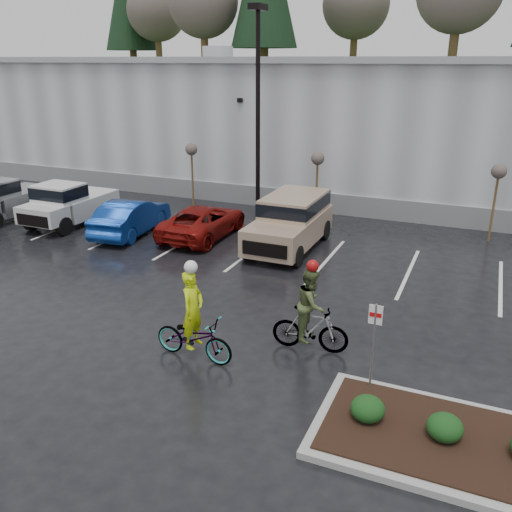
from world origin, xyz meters
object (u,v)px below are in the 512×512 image
at_px(cyclist_hivis, 194,329).
at_px(pickup_white, 74,201).
at_px(lamppost, 258,94).
at_px(fire_lane_sign, 374,337).
at_px(suv_tan, 289,223).
at_px(sapling_west, 191,153).
at_px(car_blue, 131,217).
at_px(cyclist_olive, 311,318).
at_px(sapling_mid, 318,162).
at_px(pickup_silver, 9,197).
at_px(sapling_east, 498,176).
at_px(car_red, 203,221).

bearing_deg(cyclist_hivis, pickup_white, 55.42).
relative_size(lamppost, fire_lane_sign, 4.19).
relative_size(lamppost, suv_tan, 1.81).
distance_m(sapling_west, pickup_white, 6.08).
xyz_separation_m(car_blue, cyclist_olive, (10.13, -6.46, 0.14)).
relative_size(sapling_west, sapling_mid, 1.00).
bearing_deg(pickup_silver, fire_lane_sign, -22.14).
bearing_deg(sapling_west, car_blue, -91.98).
bearing_deg(pickup_white, sapling_west, 52.17).
height_order(sapling_east, suv_tan, sapling_east).
relative_size(sapling_west, fire_lane_sign, 1.45).
relative_size(pickup_white, cyclist_hivis, 1.98).
height_order(sapling_west, pickup_silver, sapling_west).
bearing_deg(fire_lane_sign, pickup_white, 151.93).
bearing_deg(sapling_west, pickup_white, -127.83).
xyz_separation_m(pickup_white, suv_tan, (10.28, 0.41, 0.05)).
xyz_separation_m(sapling_west, car_red, (2.87, -4.20, -2.05)).
height_order(sapling_mid, pickup_silver, sapling_mid).
bearing_deg(cyclist_hivis, sapling_east, -23.86).
distance_m(fire_lane_sign, suv_tan, 10.01).
bearing_deg(sapling_east, pickup_silver, -166.20).
height_order(fire_lane_sign, suv_tan, fire_lane_sign).
distance_m(lamppost, cyclist_olive, 12.99).
distance_m(sapling_west, car_red, 5.48).
bearing_deg(sapling_mid, pickup_silver, -159.09).
xyz_separation_m(pickup_white, car_red, (6.44, 0.41, -0.31)).
bearing_deg(sapling_west, cyclist_hivis, -60.35).
bearing_deg(car_red, lamppost, -110.11).
bearing_deg(sapling_east, pickup_white, -165.32).
distance_m(fire_lane_sign, pickup_white, 17.43).
bearing_deg(pickup_silver, suv_tan, 4.00).
xyz_separation_m(lamppost, car_red, (-1.13, -3.20, -5.01)).
xyz_separation_m(pickup_silver, car_red, (9.86, 0.96, -0.31)).
bearing_deg(sapling_west, cyclist_olive, -49.12).
bearing_deg(suv_tan, pickup_silver, -176.00).
bearing_deg(pickup_white, suv_tan, 2.27).
relative_size(sapling_east, pickup_silver, 0.62).
height_order(pickup_silver, cyclist_hivis, cyclist_hivis).
height_order(lamppost, cyclist_hivis, lamppost).
height_order(lamppost, car_blue, lamppost).
relative_size(sapling_east, cyclist_olive, 1.29).
height_order(sapling_west, cyclist_olive, sapling_west).
xyz_separation_m(car_red, cyclist_hivis, (4.55, -8.84, 0.13)).
xyz_separation_m(fire_lane_sign, cyclist_olive, (-1.84, 1.30, -0.51)).
relative_size(pickup_white, suv_tan, 1.02).
bearing_deg(sapling_mid, suv_tan, -87.16).
distance_m(sapling_east, car_red, 12.07).
bearing_deg(cyclist_hivis, suv_tan, 7.53).
distance_m(sapling_west, cyclist_olive, 15.32).
height_order(car_blue, car_red, car_blue).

